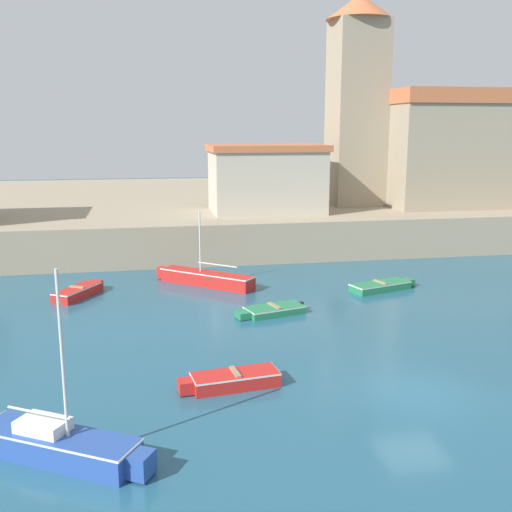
# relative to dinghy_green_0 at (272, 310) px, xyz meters

# --- Properties ---
(ground_plane) EXTENTS (200.00, 200.00, 0.00)m
(ground_plane) POSITION_rel_dinghy_green_0_xyz_m (3.18, -10.09, -0.23)
(ground_plane) COLOR #235670
(quay_seawall) EXTENTS (120.00, 40.00, 2.92)m
(quay_seawall) POSITION_rel_dinghy_green_0_xyz_m (3.18, 31.30, 1.23)
(quay_seawall) COLOR gray
(quay_seawall) RESTS_ON ground
(dinghy_green_0) EXTENTS (3.82, 2.18, 0.48)m
(dinghy_green_0) POSITION_rel_dinghy_green_0_xyz_m (0.00, 0.00, 0.00)
(dinghy_green_0) COLOR #237A4C
(dinghy_green_0) RESTS_ON ground
(sailboat_blue_1) EXTENTS (5.28, 3.72, 5.73)m
(sailboat_blue_1) POSITION_rel_dinghy_green_0_xyz_m (-8.96, -12.49, 0.26)
(sailboat_blue_1) COLOR #284C9E
(sailboat_blue_1) RESTS_ON ground
(dinghy_red_2) EXTENTS (3.84, 1.59, 0.63)m
(dinghy_red_2) POSITION_rel_dinghy_green_0_xyz_m (-3.35, -8.48, 0.08)
(dinghy_red_2) COLOR red
(dinghy_red_2) RESTS_ON ground
(sailboat_red_3) EXTENTS (5.77, 5.10, 4.58)m
(sailboat_red_3) POSITION_rel_dinghy_green_0_xyz_m (-2.81, 6.52, 0.23)
(sailboat_red_3) COLOR red
(sailboat_red_3) RESTS_ON ground
(dinghy_red_4) EXTENTS (2.67, 3.70, 0.65)m
(dinghy_red_4) POSITION_rel_dinghy_green_0_xyz_m (-10.21, 5.24, 0.09)
(dinghy_red_4) COLOR red
(dinghy_red_4) RESTS_ON ground
(dinghy_green_5) EXTENTS (4.39, 2.40, 0.54)m
(dinghy_green_5) POSITION_rel_dinghy_green_0_xyz_m (7.42, 3.45, 0.03)
(dinghy_green_5) COLOR #237A4C
(dinghy_green_5) RESTS_ON ground
(church) EXTENTS (15.68, 16.98, 17.27)m
(church) POSITION_rel_dinghy_green_0_xyz_m (17.94, 22.85, 8.27)
(church) COLOR gray
(church) RESTS_ON quay_seawall
(fortress) EXTENTS (10.47, 10.47, 9.13)m
(fortress) POSITION_rel_dinghy_green_0_xyz_m (27.18, 22.36, 6.03)
(fortress) COLOR gray
(fortress) RESTS_ON quay_seawall
(harbor_shed_mid_row) EXTENTS (8.97, 6.14, 5.28)m
(harbor_shed_mid_row) POSITION_rel_dinghy_green_0_xyz_m (3.18, 17.23, 5.36)
(harbor_shed_mid_row) COLOR #BCB29E
(harbor_shed_mid_row) RESTS_ON quay_seawall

